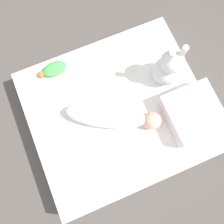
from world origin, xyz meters
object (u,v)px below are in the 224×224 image
Objects in this scene: pillow at (192,113)px; bunny_plush at (168,68)px; turtle_plush at (54,69)px; swaddled_baby at (112,116)px.

bunny_plush reaches higher than pillow.
bunny_plush is 1.79× the size of turtle_plush.
bunny_plush is 0.73m from turtle_plush.
swaddled_baby is 0.50m from turtle_plush.
swaddled_baby is at bearing -20.61° from pillow.
bunny_plush is at bearing 154.18° from turtle_plush.
pillow is 1.63× the size of turtle_plush.
swaddled_baby is 0.44m from bunny_plush.
turtle_plush is (0.68, -0.61, -0.03)m from pillow.
swaddled_baby reaches higher than turtle_plush.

